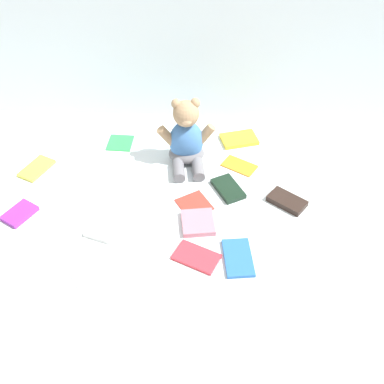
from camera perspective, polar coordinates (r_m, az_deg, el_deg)
The scene contains 17 objects.
ground_plane at distance 1.50m, azimuth 0.65°, elevation -0.13°, with size 3.20×3.20×0.00m, color silver.
backdrop_drape at distance 1.69m, azimuth 1.26°, elevation 19.25°, with size 1.75×0.03×0.67m, color silver.
teddy_bear at distance 1.57m, azimuth -0.71°, elevation 6.59°, with size 0.20×0.19×0.24m.
book_case_0 at distance 1.60m, azimuth 5.97°, elevation 3.36°, with size 0.07×0.12×0.01m, color orange.
book_case_1 at distance 1.39m, azimuth 0.75°, elevation -3.87°, with size 0.10×0.10×0.02m, color #B36E7F.
book_case_2 at distance 1.67m, azimuth -18.94°, elevation 2.83°, with size 0.07×0.12×0.01m, color yellow.
book_case_3 at distance 1.31m, azimuth -12.78°, elevation -9.64°, with size 0.10×0.10×0.01m, color silver.
book_case_4 at distance 1.49m, azimuth 11.85°, elevation -1.12°, with size 0.07×0.12×0.02m, color black.
book_case_5 at distance 1.31m, azimuth 0.56°, elevation -8.17°, with size 0.08×0.13×0.01m, color red.
book_case_6 at distance 1.40m, azimuth -11.02°, elevation -4.51°, with size 0.09×0.09×0.01m, color silver.
book_case_7 at distance 1.50m, azimuth 4.56°, elevation 0.43°, with size 0.07×0.12×0.02m, color black.
book_case_8 at distance 1.72m, azimuth -9.01°, elevation 6.18°, with size 0.09×0.09×0.01m, color green.
book_case_9 at distance 1.31m, azimuth 5.81°, elevation -8.22°, with size 0.08×0.13×0.01m, color #255EAB.
book_case_10 at distance 1.72m, azimuth 5.94°, elevation 6.62°, with size 0.09×0.13×0.01m, color yellow.
book_case_11 at distance 1.70m, azimuth 15.10°, elevation 4.75°, with size 0.10×0.10×0.01m, color white.
book_case_12 at distance 1.52m, azimuth -20.84°, elevation -2.53°, with size 0.07×0.10×0.02m, color purple.
book_case_13 at distance 1.45m, azimuth 0.28°, elevation -1.52°, with size 0.10×0.09×0.01m, color red.
Camera 1 is at (0.02, -1.08, 1.04)m, focal length 42.45 mm.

